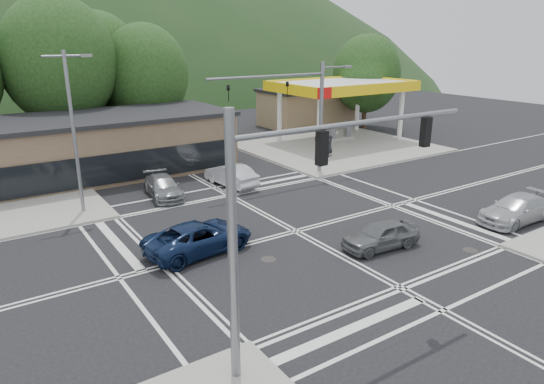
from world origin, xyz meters
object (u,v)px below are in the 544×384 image
car_queue_a (231,175)px  pedestrian (330,146)px  car_blue_west (199,237)px  car_queue_b (190,158)px  car_grey_center (381,235)px  car_silver_east (517,209)px  car_northbound (163,187)px

car_queue_a → pedestrian: bearing=-174.2°
car_blue_west → car_queue_b: bearing=-30.7°
car_grey_center → car_silver_east: size_ratio=0.79×
car_silver_east → pedestrian: (0.78, 16.67, 0.33)m
car_queue_a → car_silver_east: bearing=117.9°
car_grey_center → car_queue_a: car_queue_a is taller
car_northbound → pedestrian: 15.33m
car_queue_b → pedestrian: (10.66, -3.98, 0.34)m
car_grey_center → car_queue_a: size_ratio=0.88×
car_queue_b → car_northbound: size_ratio=0.93×
car_grey_center → car_northbound: (-5.72, 13.15, -0.02)m
car_grey_center → car_queue_b: car_queue_b is taller
car_grey_center → car_silver_east: (8.71, -1.60, 0.05)m
car_northbound → car_blue_west: bearing=-93.5°
car_grey_center → car_northbound: bearing=-151.1°
car_northbound → pedestrian: bearing=14.7°
car_grey_center → car_silver_east: 8.86m
car_grey_center → car_queue_b: (-1.17, 19.06, 0.03)m
car_queue_a → car_queue_b: bearing=-94.2°
pedestrian → car_northbound: bearing=-12.7°
car_blue_west → car_grey_center: size_ratio=1.33×
car_grey_center → pedestrian: (9.49, 15.07, 0.38)m
car_silver_east → car_queue_a: size_ratio=1.11×
car_queue_b → car_northbound: 7.46m
car_queue_b → car_northbound: car_queue_b is taller
car_queue_a → car_northbound: car_queue_a is taller
car_grey_center → car_queue_b: bearing=-171.1°
car_queue_b → car_silver_east: bearing=105.7°
car_grey_center → pedestrian: pedestrian is taller
car_silver_east → car_northbound: size_ratio=1.11×
car_grey_center → car_queue_a: 12.94m
pedestrian → car_queue_b: bearing=-40.4°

